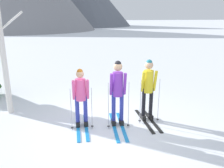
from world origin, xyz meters
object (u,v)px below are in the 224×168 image
skier_in_yellow (148,87)px  skier_in_purple (118,89)px  birch_tree_tall (0,28)px  skier_in_pink (81,96)px

skier_in_yellow → skier_in_purple: bearing=-175.5°
skier_in_yellow → birch_tree_tall: size_ratio=0.35×
skier_in_purple → birch_tree_tall: bearing=149.3°
skier_in_yellow → birch_tree_tall: 4.54m
skier_in_purple → skier_in_yellow: (0.93, 0.07, -0.04)m
birch_tree_tall → skier_in_pink: bearing=-38.1°
skier_in_pink → birch_tree_tall: birch_tree_tall is taller
skier_in_purple → skier_in_yellow: bearing=4.5°
skier_in_pink → birch_tree_tall: (-2.00, 1.57, 1.72)m
skier_in_purple → skier_in_pink: bearing=168.9°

